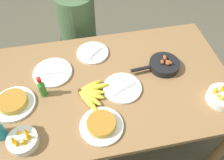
{
  "coord_description": "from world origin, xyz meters",
  "views": [
    {
      "loc": [
        -0.19,
        -0.94,
        1.96
      ],
      "look_at": [
        0.0,
        0.0,
        0.79
      ],
      "focal_mm": 38.0,
      "sensor_mm": 36.0,
      "label": 1
    }
  ],
  "objects_px": {
    "fruit_bowl_mango": "(222,96)",
    "banana_bunch": "(91,93)",
    "empty_plate_near_front": "(93,53)",
    "skillet": "(163,65)",
    "person_figure": "(80,42)",
    "frittata_plate_side": "(101,125)",
    "empty_plate_far_right": "(122,88)",
    "hot_sauce_bottle": "(42,88)",
    "fruit_bowl_citrus": "(23,140)",
    "frittata_plate_center": "(13,103)",
    "empty_plate_far_left": "(53,72)"
  },
  "relations": [
    {
      "from": "skillet",
      "to": "fruit_bowl_citrus",
      "type": "bearing_deg",
      "value": 17.78
    },
    {
      "from": "empty_plate_far_right",
      "to": "empty_plate_far_left",
      "type": "bearing_deg",
      "value": 152.84
    },
    {
      "from": "skillet",
      "to": "frittata_plate_side",
      "type": "bearing_deg",
      "value": 31.96
    },
    {
      "from": "frittata_plate_center",
      "to": "empty_plate_near_front",
      "type": "bearing_deg",
      "value": 32.69
    },
    {
      "from": "frittata_plate_side",
      "to": "skillet",
      "type": "bearing_deg",
      "value": 36.54
    },
    {
      "from": "fruit_bowl_citrus",
      "to": "skillet",
      "type": "bearing_deg",
      "value": 22.36
    },
    {
      "from": "skillet",
      "to": "empty_plate_far_right",
      "type": "xyz_separation_m",
      "value": [
        -0.31,
        -0.12,
        -0.02
      ]
    },
    {
      "from": "empty_plate_far_right",
      "to": "person_figure",
      "type": "distance_m",
      "value": 0.84
    },
    {
      "from": "frittata_plate_side",
      "to": "hot_sauce_bottle",
      "type": "height_order",
      "value": "hot_sauce_bottle"
    },
    {
      "from": "empty_plate_near_front",
      "to": "empty_plate_far_left",
      "type": "relative_size",
      "value": 0.87
    },
    {
      "from": "fruit_bowl_mango",
      "to": "person_figure",
      "type": "xyz_separation_m",
      "value": [
        -0.78,
        0.98,
        -0.28
      ]
    },
    {
      "from": "skillet",
      "to": "empty_plate_far_left",
      "type": "height_order",
      "value": "skillet"
    },
    {
      "from": "frittata_plate_center",
      "to": "empty_plate_near_front",
      "type": "distance_m",
      "value": 0.63
    },
    {
      "from": "fruit_bowl_mango",
      "to": "hot_sauce_bottle",
      "type": "height_order",
      "value": "hot_sauce_bottle"
    },
    {
      "from": "fruit_bowl_mango",
      "to": "banana_bunch",
      "type": "bearing_deg",
      "value": 165.97
    },
    {
      "from": "empty_plate_near_front",
      "to": "empty_plate_far_right",
      "type": "height_order",
      "value": "same"
    },
    {
      "from": "frittata_plate_side",
      "to": "fruit_bowl_citrus",
      "type": "xyz_separation_m",
      "value": [
        -0.42,
        -0.01,
        0.01
      ]
    },
    {
      "from": "banana_bunch",
      "to": "person_figure",
      "type": "bearing_deg",
      "value": 90.57
    },
    {
      "from": "frittata_plate_center",
      "to": "person_figure",
      "type": "bearing_deg",
      "value": 59.16
    },
    {
      "from": "frittata_plate_side",
      "to": "empty_plate_far_right",
      "type": "height_order",
      "value": "frittata_plate_side"
    },
    {
      "from": "fruit_bowl_citrus",
      "to": "frittata_plate_center",
      "type": "bearing_deg",
      "value": 104.44
    },
    {
      "from": "frittata_plate_side",
      "to": "empty_plate_far_left",
      "type": "relative_size",
      "value": 0.95
    },
    {
      "from": "skillet",
      "to": "empty_plate_near_front",
      "type": "bearing_deg",
      "value": -31.44
    },
    {
      "from": "banana_bunch",
      "to": "frittata_plate_side",
      "type": "distance_m",
      "value": 0.23
    },
    {
      "from": "skillet",
      "to": "frittata_plate_center",
      "type": "height_order",
      "value": "skillet"
    },
    {
      "from": "banana_bunch",
      "to": "frittata_plate_side",
      "type": "height_order",
      "value": "frittata_plate_side"
    },
    {
      "from": "banana_bunch",
      "to": "empty_plate_near_front",
      "type": "xyz_separation_m",
      "value": [
        0.06,
        0.36,
        -0.01
      ]
    },
    {
      "from": "empty_plate_far_left",
      "to": "fruit_bowl_mango",
      "type": "relative_size",
      "value": 1.44
    },
    {
      "from": "empty_plate_far_left",
      "to": "frittata_plate_center",
      "type": "bearing_deg",
      "value": -138.87
    },
    {
      "from": "skillet",
      "to": "fruit_bowl_mango",
      "type": "bearing_deg",
      "value": 124.07
    },
    {
      "from": "hot_sauce_bottle",
      "to": "fruit_bowl_citrus",
      "type": "bearing_deg",
      "value": -110.0
    },
    {
      "from": "empty_plate_near_front",
      "to": "fruit_bowl_mango",
      "type": "xyz_separation_m",
      "value": [
        0.71,
        -0.55,
        0.03
      ]
    },
    {
      "from": "skillet",
      "to": "hot_sauce_bottle",
      "type": "xyz_separation_m",
      "value": [
        -0.8,
        -0.07,
        0.04
      ]
    },
    {
      "from": "empty_plate_near_front",
      "to": "empty_plate_far_left",
      "type": "bearing_deg",
      "value": -155.72
    },
    {
      "from": "skillet",
      "to": "banana_bunch",
      "type": "bearing_deg",
      "value": 9.59
    },
    {
      "from": "empty_plate_far_right",
      "to": "hot_sauce_bottle",
      "type": "distance_m",
      "value": 0.49
    },
    {
      "from": "fruit_bowl_mango",
      "to": "fruit_bowl_citrus",
      "type": "xyz_separation_m",
      "value": [
        -1.17,
        -0.05,
        -0.0
      ]
    },
    {
      "from": "empty_plate_near_front",
      "to": "person_figure",
      "type": "distance_m",
      "value": 0.5
    },
    {
      "from": "frittata_plate_center",
      "to": "empty_plate_far_left",
      "type": "distance_m",
      "value": 0.32
    },
    {
      "from": "empty_plate_far_left",
      "to": "person_figure",
      "type": "xyz_separation_m",
      "value": [
        0.22,
        0.56,
        -0.25
      ]
    },
    {
      "from": "person_figure",
      "to": "fruit_bowl_mango",
      "type": "bearing_deg",
      "value": -51.34
    },
    {
      "from": "empty_plate_far_left",
      "to": "person_figure",
      "type": "distance_m",
      "value": 0.65
    },
    {
      "from": "skillet",
      "to": "empty_plate_near_front",
      "type": "relative_size",
      "value": 1.49
    },
    {
      "from": "fruit_bowl_citrus",
      "to": "hot_sauce_bottle",
      "type": "distance_m",
      "value": 0.33
    },
    {
      "from": "banana_bunch",
      "to": "person_figure",
      "type": "relative_size",
      "value": 0.2
    },
    {
      "from": "skillet",
      "to": "frittata_plate_center",
      "type": "xyz_separation_m",
      "value": [
        -0.98,
        -0.11,
        -0.01
      ]
    },
    {
      "from": "banana_bunch",
      "to": "frittata_plate_side",
      "type": "xyz_separation_m",
      "value": [
        0.03,
        -0.23,
        0.0
      ]
    },
    {
      "from": "banana_bunch",
      "to": "frittata_plate_side",
      "type": "bearing_deg",
      "value": -83.11
    },
    {
      "from": "frittata_plate_side",
      "to": "fruit_bowl_mango",
      "type": "bearing_deg",
      "value": 2.9
    },
    {
      "from": "empty_plate_near_front",
      "to": "empty_plate_far_right",
      "type": "relative_size",
      "value": 0.93
    }
  ]
}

